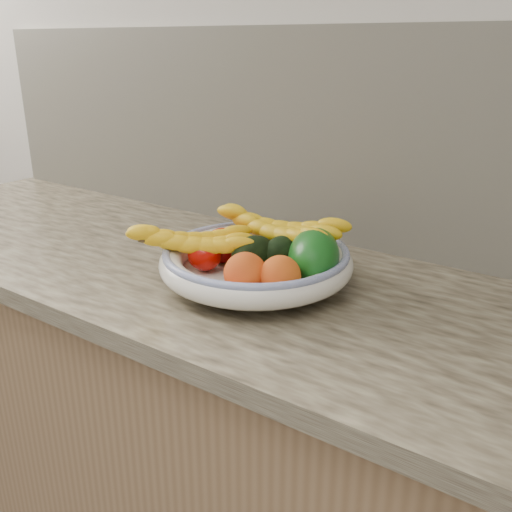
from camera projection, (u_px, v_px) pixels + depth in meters
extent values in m
cube|color=beige|center=(343.00, 48.00, 1.27)|extent=(4.00, 0.10, 2.70)
cube|color=brown|center=(261.00, 463.00, 1.35)|extent=(2.40, 0.62, 0.86)
cube|color=tan|center=(261.00, 289.00, 1.19)|extent=(2.44, 0.66, 0.04)
cube|color=beige|center=(336.00, 139.00, 1.33)|extent=(2.40, 0.02, 0.50)
cylinder|color=white|center=(256.00, 280.00, 1.16)|extent=(0.13, 0.13, 0.02)
cylinder|color=white|center=(256.00, 273.00, 1.16)|extent=(0.32, 0.32, 0.01)
torus|color=white|center=(256.00, 262.00, 1.15)|extent=(0.39, 0.39, 0.05)
torus|color=#384D9F|center=(256.00, 251.00, 1.14)|extent=(0.37, 0.37, 0.02)
ellipsoid|color=#E55B04|center=(266.00, 242.00, 1.25)|extent=(0.07, 0.07, 0.05)
ellipsoid|color=#DB4B04|center=(285.00, 248.00, 1.21)|extent=(0.06, 0.06, 0.05)
ellipsoid|color=#E85804|center=(280.00, 248.00, 1.21)|extent=(0.06, 0.06, 0.05)
ellipsoid|color=#C00A0B|center=(223.00, 245.00, 1.20)|extent=(0.10, 0.10, 0.07)
ellipsoid|color=#B00A02|center=(205.00, 255.00, 1.14)|extent=(0.08, 0.08, 0.06)
ellipsoid|color=black|center=(253.00, 255.00, 1.14)|extent=(0.08, 0.12, 0.08)
ellipsoid|color=black|center=(285.00, 253.00, 1.15)|extent=(0.10, 0.12, 0.08)
ellipsoid|color=#0E4F12|center=(314.00, 256.00, 1.10)|extent=(0.19, 0.19, 0.13)
ellipsoid|color=orange|center=(245.00, 274.00, 1.04)|extent=(0.09, 0.09, 0.08)
ellipsoid|color=orange|center=(280.00, 276.00, 1.03)|extent=(0.09, 0.09, 0.08)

